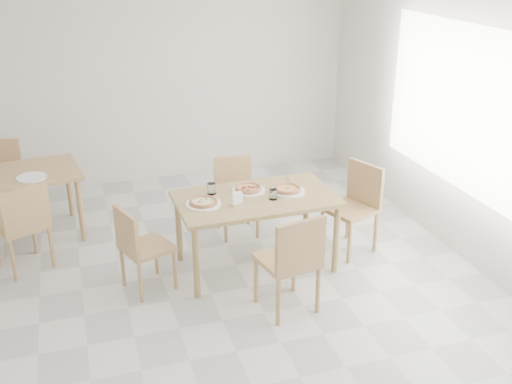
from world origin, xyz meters
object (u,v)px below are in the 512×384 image
object	(u,v)px
plate_mushroom	(203,204)
chair_back_s	(23,221)
plate_margherita	(287,191)
plate_empty	(31,177)
chair_south	(293,258)
chair_back_n	(1,173)
pizza_pepperoni	(248,188)
second_table	(7,182)
chair_west	(139,244)
tumbler_a	(211,189)
tumbler_b	(273,194)
chair_north	(235,190)
chair_east	(356,201)
pizza_margherita	(287,189)
napkin_holder	(237,199)
pizza_mushroom	(203,202)
plate_pepperoni	(248,190)
main_table	(256,205)

from	to	relation	value
plate_mushroom	chair_back_s	size ratio (longest dim) A/B	0.36
plate_margherita	plate_empty	xyz separation A→B (m)	(-2.38, 1.13, 0.00)
chair_south	chair_back_n	world-z (taller)	chair_south
pizza_pepperoni	second_table	xyz separation A→B (m)	(-2.29, 1.18, -0.12)
chair_west	second_table	bearing A→B (deg)	18.87
tumbler_a	tumbler_b	bearing A→B (deg)	-29.58
chair_north	chair_back_s	xyz separation A→B (m)	(-2.17, -0.23, 0.04)
chair_west	pizza_pepperoni	distance (m)	1.18
chair_east	chair_back_n	xyz separation A→B (m)	(-3.54, 2.00, -0.02)
plate_mushroom	chair_back_s	bearing A→B (deg)	158.82
chair_east	plate_margherita	xyz separation A→B (m)	(-0.77, -0.03, 0.23)
pizza_margherita	napkin_holder	xyz separation A→B (m)	(-0.55, -0.15, 0.03)
pizza_pepperoni	chair_south	bearing A→B (deg)	-85.59
chair_south	pizza_margherita	size ratio (longest dim) A/B	2.91
plate_mushroom	pizza_mushroom	bearing A→B (deg)	0.00
plate_margherita	chair_back_s	bearing A→B (deg)	166.91
plate_pepperoni	second_table	world-z (taller)	plate_pepperoni
plate_mushroom	napkin_holder	distance (m)	0.31
pizza_pepperoni	napkin_holder	world-z (taller)	napkin_holder
tumbler_b	chair_back_n	size ratio (longest dim) A/B	0.11
plate_pepperoni	napkin_holder	xyz separation A→B (m)	(-0.20, -0.28, 0.05)
chair_west	chair_back_n	world-z (taller)	chair_back_n
plate_empty	plate_mushroom	bearing A→B (deg)	-37.79
chair_south	pizza_pepperoni	xyz separation A→B (m)	(-0.08, 1.01, 0.24)
napkin_holder	chair_back_n	distance (m)	3.13
plate_pepperoni	chair_back_n	bearing A→B (deg)	141.83
pizza_pepperoni	plate_empty	size ratio (longest dim) A/B	0.88
plate_empty	chair_north	bearing A→B (deg)	-8.91
second_table	chair_back_s	world-z (taller)	chair_back_s
tumbler_a	napkin_holder	distance (m)	0.36
chair_back_n	plate_empty	world-z (taller)	chair_back_n
chair_east	plate_margherita	world-z (taller)	chair_east
tumbler_b	second_table	xyz separation A→B (m)	(-2.45, 1.44, -0.13)
second_table	main_table	bearing A→B (deg)	-38.17
main_table	tumbler_a	distance (m)	0.45
plate_empty	chair_west	bearing A→B (deg)	-54.28
chair_south	chair_back_n	distance (m)	3.84
pizza_pepperoni	plate_empty	world-z (taller)	pizza_pepperoni
plate_mushroom	chair_back_n	distance (m)	2.85
chair_south	pizza_margherita	xyz separation A→B (m)	(0.28, 0.88, 0.24)
pizza_pepperoni	chair_back_s	world-z (taller)	chair_back_s
chair_north	chair_back_s	distance (m)	2.19
chair_south	second_table	size ratio (longest dim) A/B	0.60
plate_margherita	plate_empty	size ratio (longest dim) A/B	1.11
chair_north	plate_empty	world-z (taller)	chair_north
plate_pepperoni	chair_back_s	distance (m)	2.18
chair_west	tumbler_a	world-z (taller)	tumbler_a
plate_margherita	chair_back_n	size ratio (longest dim) A/B	0.37
tumbler_b	chair_west	bearing A→B (deg)	-179.70
chair_north	plate_pepperoni	bearing A→B (deg)	-93.91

